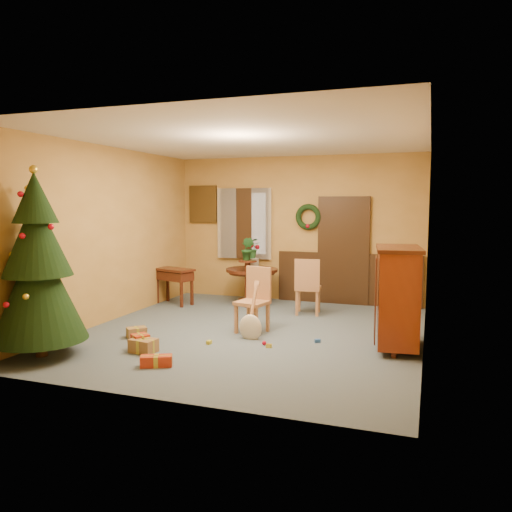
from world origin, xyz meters
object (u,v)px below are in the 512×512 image
at_px(chair_near, 255,297).
at_px(christmas_tree, 38,267).
at_px(writing_desk, 174,277).
at_px(sideboard, 397,295).
at_px(dining_table, 252,279).

bearing_deg(chair_near, christmas_tree, -136.31).
bearing_deg(writing_desk, sideboard, -21.43).
relative_size(chair_near, christmas_tree, 0.41).
bearing_deg(dining_table, sideboard, -37.69).
bearing_deg(christmas_tree, writing_desk, 90.00).
distance_m(christmas_tree, sideboard, 4.70).
bearing_deg(dining_table, chair_near, -69.00).
distance_m(chair_near, sideboard, 2.14).
xyz_separation_m(dining_table, christmas_tree, (-1.42, -4.08, 0.67)).
height_order(dining_table, christmas_tree, christmas_tree).
relative_size(dining_table, christmas_tree, 0.42).
distance_m(dining_table, sideboard, 3.65).
relative_size(chair_near, sideboard, 0.72).
relative_size(dining_table, writing_desk, 1.16).
relative_size(chair_near, writing_desk, 1.14).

